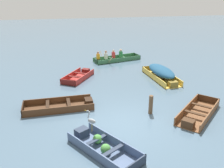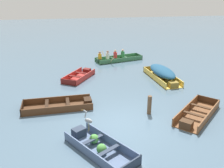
{
  "view_description": "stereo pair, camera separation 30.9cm",
  "coord_description": "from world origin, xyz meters",
  "px_view_note": "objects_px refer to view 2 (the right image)",
  "views": [
    {
      "loc": [
        -2.34,
        -8.94,
        5.34
      ],
      "look_at": [
        0.24,
        3.77,
        0.35
      ],
      "focal_mm": 40.0,
      "sensor_mm": 36.0,
      "label": 1
    },
    {
      "loc": [
        -2.03,
        -8.99,
        5.34
      ],
      "look_at": [
        0.24,
        3.77,
        0.35
      ],
      "focal_mm": 40.0,
      "sensor_mm": 36.0,
      "label": 2
    }
  ],
  "objects_px": {
    "skiff_wooden_brown_near_moored": "(196,115)",
    "rowboat_green_with_crew": "(116,58)",
    "skiff_yellow_mid_moored": "(162,73)",
    "skiff_dark_varnish_outer_moored": "(61,105)",
    "heron_on_dinghy": "(88,120)",
    "skiff_red_far_moored": "(80,76)",
    "dinghy_slate_blue_foreground": "(98,146)",
    "mooring_post": "(149,105)"
  },
  "relations": [
    {
      "from": "skiff_wooden_brown_near_moored",
      "to": "mooring_post",
      "type": "relative_size",
      "value": 3.41
    },
    {
      "from": "skiff_wooden_brown_near_moored",
      "to": "heron_on_dinghy",
      "type": "bearing_deg",
      "value": -168.79
    },
    {
      "from": "skiff_yellow_mid_moored",
      "to": "skiff_dark_varnish_outer_moored",
      "type": "height_order",
      "value": "skiff_yellow_mid_moored"
    },
    {
      "from": "skiff_wooden_brown_near_moored",
      "to": "mooring_post",
      "type": "bearing_deg",
      "value": 160.79
    },
    {
      "from": "skiff_yellow_mid_moored",
      "to": "skiff_dark_varnish_outer_moored",
      "type": "relative_size",
      "value": 1.06
    },
    {
      "from": "dinghy_slate_blue_foreground",
      "to": "skiff_yellow_mid_moored",
      "type": "distance_m",
      "value": 8.19
    },
    {
      "from": "skiff_dark_varnish_outer_moored",
      "to": "dinghy_slate_blue_foreground",
      "type": "bearing_deg",
      "value": -69.8
    },
    {
      "from": "skiff_yellow_mid_moored",
      "to": "skiff_red_far_moored",
      "type": "relative_size",
      "value": 1.3
    },
    {
      "from": "dinghy_slate_blue_foreground",
      "to": "skiff_red_far_moored",
      "type": "relative_size",
      "value": 1.11
    },
    {
      "from": "skiff_red_far_moored",
      "to": "skiff_wooden_brown_near_moored",
      "type": "bearing_deg",
      "value": -52.03
    },
    {
      "from": "heron_on_dinghy",
      "to": "mooring_post",
      "type": "xyz_separation_m",
      "value": [
        2.88,
        1.64,
        -0.42
      ]
    },
    {
      "from": "skiff_yellow_mid_moored",
      "to": "heron_on_dinghy",
      "type": "relative_size",
      "value": 4.16
    },
    {
      "from": "skiff_wooden_brown_near_moored",
      "to": "heron_on_dinghy",
      "type": "distance_m",
      "value": 4.98
    },
    {
      "from": "dinghy_slate_blue_foreground",
      "to": "skiff_yellow_mid_moored",
      "type": "relative_size",
      "value": 0.86
    },
    {
      "from": "skiff_red_far_moored",
      "to": "skiff_dark_varnish_outer_moored",
      "type": "xyz_separation_m",
      "value": [
        -1.14,
        -4.09,
        -0.01
      ]
    },
    {
      "from": "skiff_wooden_brown_near_moored",
      "to": "dinghy_slate_blue_foreground",
      "type": "bearing_deg",
      "value": -160.75
    },
    {
      "from": "skiff_yellow_mid_moored",
      "to": "skiff_dark_varnish_outer_moored",
      "type": "xyz_separation_m",
      "value": [
        -6.2,
        -2.95,
        -0.32
      ]
    },
    {
      "from": "rowboat_green_with_crew",
      "to": "heron_on_dinghy",
      "type": "distance_m",
      "value": 11.03
    },
    {
      "from": "skiff_red_far_moored",
      "to": "mooring_post",
      "type": "xyz_separation_m",
      "value": [
        2.82,
        -5.43,
        0.32
      ]
    },
    {
      "from": "skiff_dark_varnish_outer_moored",
      "to": "heron_on_dinghy",
      "type": "relative_size",
      "value": 3.93
    },
    {
      "from": "skiff_dark_varnish_outer_moored",
      "to": "rowboat_green_with_crew",
      "type": "xyz_separation_m",
      "value": [
        4.15,
        7.6,
        0.1
      ]
    },
    {
      "from": "heron_on_dinghy",
      "to": "dinghy_slate_blue_foreground",
      "type": "bearing_deg",
      "value": -68.17
    },
    {
      "from": "skiff_yellow_mid_moored",
      "to": "skiff_red_far_moored",
      "type": "height_order",
      "value": "skiff_yellow_mid_moored"
    },
    {
      "from": "skiff_yellow_mid_moored",
      "to": "skiff_dark_varnish_outer_moored",
      "type": "distance_m",
      "value": 6.88
    },
    {
      "from": "skiff_red_far_moored",
      "to": "heron_on_dinghy",
      "type": "height_order",
      "value": "heron_on_dinghy"
    },
    {
      "from": "skiff_yellow_mid_moored",
      "to": "rowboat_green_with_crew",
      "type": "relative_size",
      "value": 0.91
    },
    {
      "from": "dinghy_slate_blue_foreground",
      "to": "rowboat_green_with_crew",
      "type": "distance_m",
      "value": 11.57
    },
    {
      "from": "skiff_dark_varnish_outer_moored",
      "to": "skiff_wooden_brown_near_moored",
      "type": "bearing_deg",
      "value": -18.88
    },
    {
      "from": "dinghy_slate_blue_foreground",
      "to": "heron_on_dinghy",
      "type": "relative_size",
      "value": 3.56
    },
    {
      "from": "skiff_red_far_moored",
      "to": "skiff_dark_varnish_outer_moored",
      "type": "bearing_deg",
      "value": -105.54
    },
    {
      "from": "skiff_dark_varnish_outer_moored",
      "to": "skiff_yellow_mid_moored",
      "type": "bearing_deg",
      "value": 25.48
    },
    {
      "from": "skiff_yellow_mid_moored",
      "to": "heron_on_dinghy",
      "type": "height_order",
      "value": "heron_on_dinghy"
    },
    {
      "from": "mooring_post",
      "to": "skiff_wooden_brown_near_moored",
      "type": "bearing_deg",
      "value": -19.21
    },
    {
      "from": "skiff_red_far_moored",
      "to": "dinghy_slate_blue_foreground",
      "type": "bearing_deg",
      "value": -88.56
    },
    {
      "from": "skiff_red_far_moored",
      "to": "skiff_yellow_mid_moored",
      "type": "bearing_deg",
      "value": -12.65
    },
    {
      "from": "skiff_dark_varnish_outer_moored",
      "to": "mooring_post",
      "type": "relative_size",
      "value": 3.77
    },
    {
      "from": "skiff_wooden_brown_near_moored",
      "to": "skiff_dark_varnish_outer_moored",
      "type": "relative_size",
      "value": 0.9
    },
    {
      "from": "skiff_wooden_brown_near_moored",
      "to": "rowboat_green_with_crew",
      "type": "xyz_separation_m",
      "value": [
        -1.76,
        9.62,
        0.09
      ]
    },
    {
      "from": "heron_on_dinghy",
      "to": "skiff_dark_varnish_outer_moored",
      "type": "bearing_deg",
      "value": 109.84
    },
    {
      "from": "skiff_wooden_brown_near_moored",
      "to": "rowboat_green_with_crew",
      "type": "bearing_deg",
      "value": 100.36
    },
    {
      "from": "dinghy_slate_blue_foreground",
      "to": "skiff_wooden_brown_near_moored",
      "type": "bearing_deg",
      "value": 19.25
    },
    {
      "from": "skiff_dark_varnish_outer_moored",
      "to": "rowboat_green_with_crew",
      "type": "relative_size",
      "value": 0.86
    }
  ]
}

